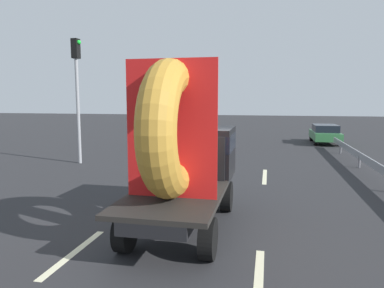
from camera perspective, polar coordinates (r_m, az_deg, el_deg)
The scene contains 10 objects.
ground_plane at distance 9.30m, azimuth -2.22°, elevation -12.21°, with size 120.00×120.00×0.00m, color #28282B.
flatbed_truck at distance 8.55m, azimuth -1.14°, elevation -1.28°, with size 2.02×4.92×3.89m.
distant_sedan at distance 24.52m, azimuth -1.22°, elevation 1.76°, with size 1.88×4.38×1.43m.
traffic_light at distance 17.96m, azimuth -17.76°, elevation 9.18°, with size 0.42×0.36×5.86m.
guardrail at distance 15.69m, azimuth 26.85°, elevation -2.96°, with size 0.10×17.53×0.71m.
lane_dash_left_near at distance 7.93m, azimuth -18.22°, elevation -16.07°, with size 2.37×0.16×0.01m, color beige.
lane_dash_left_far at distance 15.29m, azimuth -2.48°, elevation -4.45°, with size 2.01×0.16×0.01m, color beige.
lane_dash_right_near at distance 6.51m, azimuth 10.49°, elevation -21.21°, with size 2.81×0.16×0.01m, color beige.
lane_dash_right_far at distance 14.71m, azimuth 11.46°, elevation -5.05°, with size 2.80×0.16×0.01m, color beige.
oncoming_car at distance 26.57m, azimuth 20.35°, elevation 1.59°, with size 1.72×4.02×1.31m.
Camera 1 is at (2.17, -8.50, 3.09)m, focal length 33.60 mm.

